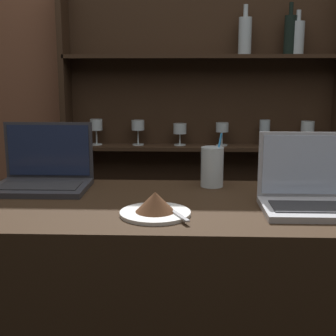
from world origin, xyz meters
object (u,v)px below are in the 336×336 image
object	(u,v)px
laptop_near	(44,174)
laptop_far	(316,193)
cake_plate	(155,206)
water_glass	(212,167)

from	to	relation	value
laptop_near	laptop_far	bearing A→B (deg)	-14.50
laptop_far	cake_plate	bearing A→B (deg)	-170.38
laptop_near	cake_plate	bearing A→B (deg)	-36.80
laptop_far	water_glass	distance (m)	0.39
laptop_near	laptop_far	distance (m)	0.89
laptop_far	laptop_near	bearing A→B (deg)	165.50
laptop_far	cake_plate	xyz separation A→B (m)	(-0.46, -0.08, -0.02)
laptop_far	cake_plate	world-z (taller)	laptop_far
laptop_near	water_glass	bearing A→B (deg)	4.08
cake_plate	water_glass	bearing A→B (deg)	62.99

